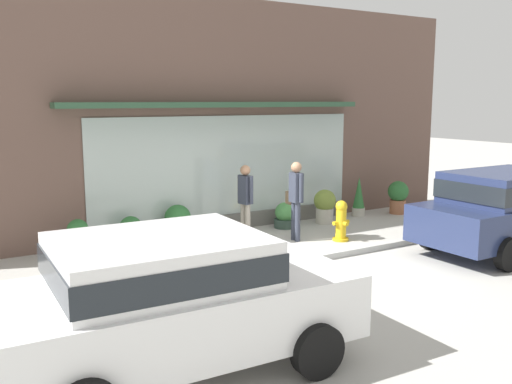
# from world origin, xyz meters

# --- Properties ---
(ground_plane) EXTENTS (60.00, 60.00, 0.00)m
(ground_plane) POSITION_xyz_m (0.00, 0.00, 0.00)
(ground_plane) COLOR #B2AFA8
(curb_strip) EXTENTS (14.00, 0.24, 0.12)m
(curb_strip) POSITION_xyz_m (0.00, -0.20, 0.06)
(curb_strip) COLOR #B2B2AD
(curb_strip) RESTS_ON ground_plane
(storefront) EXTENTS (14.00, 0.81, 5.30)m
(storefront) POSITION_xyz_m (0.00, 3.19, 2.59)
(storefront) COLOR brown
(storefront) RESTS_ON ground_plane
(fire_hydrant) EXTENTS (0.41, 0.38, 0.88)m
(fire_hydrant) POSITION_xyz_m (1.77, 0.75, 0.44)
(fire_hydrant) COLOR gold
(fire_hydrant) RESTS_ON ground_plane
(pedestrian_with_handbag) EXTENTS (0.23, 0.64, 1.72)m
(pedestrian_with_handbag) POSITION_xyz_m (0.94, 1.29, 1.00)
(pedestrian_with_handbag) COLOR #333847
(pedestrian_with_handbag) RESTS_ON ground_plane
(pedestrian_passerby) EXTENTS (0.24, 0.46, 1.65)m
(pedestrian_passerby) POSITION_xyz_m (0.01, 1.82, 0.96)
(pedestrian_passerby) COLOR #9E9384
(pedestrian_passerby) RESTS_ON ground_plane
(parked_car_white) EXTENTS (4.07, 2.21, 1.56)m
(parked_car_white) POSITION_xyz_m (-3.66, -2.84, 0.88)
(parked_car_white) COLOR white
(parked_car_white) RESTS_ON ground_plane
(parked_car_navy) EXTENTS (4.35, 1.96, 1.62)m
(parked_car_navy) POSITION_xyz_m (4.16, -1.62, 0.91)
(parked_car_navy) COLOR navy
(parked_car_navy) RESTS_ON ground_plane
(potted_plant_trailing_edge) EXTENTS (0.34, 0.34, 1.04)m
(potted_plant_trailing_edge) POSITION_xyz_m (3.87, 2.55, 0.50)
(potted_plant_trailing_edge) COLOR #B7B2A3
(potted_plant_trailing_edge) RESTS_ON ground_plane
(potted_plant_low_front) EXTENTS (0.55, 0.55, 0.84)m
(potted_plant_low_front) POSITION_xyz_m (2.56, 2.32, 0.46)
(potted_plant_low_front) COLOR #B7B2A3
(potted_plant_low_front) RESTS_ON ground_plane
(potted_plant_window_right) EXTENTS (0.58, 0.58, 0.79)m
(potted_plant_window_right) POSITION_xyz_m (-1.24, 2.61, 0.44)
(potted_plant_window_right) COLOR #B7B2A3
(potted_plant_window_right) RESTS_ON ground_plane
(potted_plant_by_entrance) EXTENTS (0.47, 0.47, 0.65)m
(potted_plant_by_entrance) POSITION_xyz_m (-2.30, 2.59, 0.34)
(potted_plant_by_entrance) COLOR #B7B2A3
(potted_plant_by_entrance) RESTS_ON ground_plane
(potted_plant_window_center) EXTENTS (0.41, 0.41, 0.76)m
(potted_plant_window_center) POSITION_xyz_m (-3.43, 2.34, 0.44)
(potted_plant_window_center) COLOR #B7B2A3
(potted_plant_window_center) RESTS_ON ground_plane
(potted_plant_window_left) EXTENTS (0.51, 0.51, 0.61)m
(potted_plant_window_left) POSITION_xyz_m (1.44, 2.42, 0.29)
(potted_plant_window_left) COLOR #33473D
(potted_plant_window_left) RESTS_ON ground_plane
(potted_plant_corner_tall) EXTENTS (0.55, 0.55, 0.88)m
(potted_plant_corner_tall) POSITION_xyz_m (4.99, 2.25, 0.49)
(potted_plant_corner_tall) COLOR #9E6042
(potted_plant_corner_tall) RESTS_ON ground_plane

